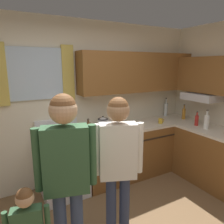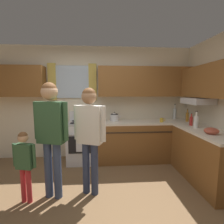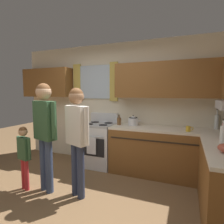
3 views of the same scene
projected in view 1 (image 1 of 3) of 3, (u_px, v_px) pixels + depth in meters
back_wall_unit at (73, 93)px, 3.31m from camera, size 4.60×0.42×2.60m
kitchen_counter_run at (169, 152)px, 3.64m from camera, size 2.19×2.01×0.90m
stove_oven at (63, 164)px, 3.16m from camera, size 0.64×0.67×1.10m
bottle_sauce_red at (197, 120)px, 3.61m from camera, size 0.06×0.06×0.25m
bottle_squat_brown at (88, 127)px, 3.28m from camera, size 0.08×0.08×0.21m
bottle_tall_clear at (166, 109)px, 4.28m from camera, size 0.07×0.07×0.37m
bottle_milk_white at (206, 122)px, 3.41m from camera, size 0.08×0.08×0.31m
bottle_oil_amber at (184, 113)px, 4.04m from camera, size 0.06×0.06×0.29m
mug_mustard_yellow at (161, 121)px, 3.75m from camera, size 0.12×0.08×0.09m
stovetop_kettle at (103, 123)px, 3.45m from camera, size 0.27×0.20×0.21m
adult_holding_child at (66, 167)px, 1.80m from camera, size 0.51×0.26×1.69m
adult_in_plaid at (118, 157)px, 2.11m from camera, size 0.47×0.28×1.62m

